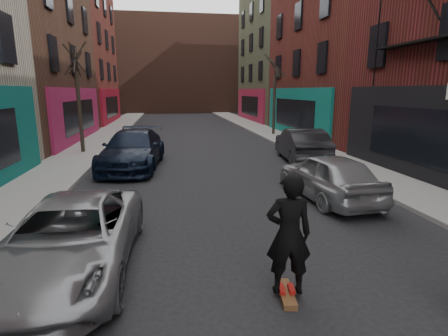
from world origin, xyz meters
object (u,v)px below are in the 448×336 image
object	(u,v)px
parked_left_far	(71,237)
parked_right_far	(328,176)
parked_left_end	(133,149)
skateboarder	(289,234)
tree_left_far	(78,89)
tree_right_far	(275,88)
parked_right_end	(301,145)
skateboard	(286,294)

from	to	relation	value
parked_left_far	parked_right_far	world-z (taller)	parked_right_far
parked_left_end	skateboarder	size ratio (longest dim) A/B	2.82
parked_left_end	parked_right_far	world-z (taller)	parked_left_end
tree_left_far	parked_left_end	bearing A→B (deg)	-52.95
tree_right_far	parked_right_far	xyz separation A→B (m)	(-3.00, -15.56, -2.79)
parked_right_end	skateboarder	world-z (taller)	skateboarder
parked_left_end	skateboarder	world-z (taller)	skateboarder
parked_left_end	parked_right_end	world-z (taller)	parked_left_end
parked_left_far	parked_right_end	xyz separation A→B (m)	(8.10, 9.30, 0.12)
tree_right_far	parked_left_end	distance (m)	13.97
tree_left_far	skateboard	bearing A→B (deg)	-66.26
tree_left_far	parked_left_end	distance (m)	5.60
tree_right_far	parked_right_end	world-z (taller)	tree_right_far
parked_left_far	tree_right_far	bearing A→B (deg)	64.53
parked_right_end	skateboard	world-z (taller)	parked_right_end
parked_right_far	parked_right_end	distance (m)	5.98
tree_left_far	parked_right_end	distance (m)	11.72
parked_left_end	tree_left_far	bearing A→B (deg)	132.78
tree_right_far	parked_left_end	bearing A→B (deg)	-133.30
skateboarder	parked_left_far	bearing A→B (deg)	-13.11
tree_right_far	parked_left_end	world-z (taller)	tree_right_far
tree_right_far	parked_left_far	size ratio (longest dim) A/B	1.41
tree_right_far	parked_left_far	bearing A→B (deg)	-117.01
parked_left_end	parked_right_end	size ratio (longest dim) A/B	1.17
parked_right_far	parked_left_end	bearing A→B (deg)	-45.37
tree_right_far	skateboarder	xyz separation A→B (m)	(-6.03, -20.49, -2.43)
parked_right_end	skateboard	distance (m)	11.65
tree_right_far	skateboard	size ratio (longest dim) A/B	8.50
tree_right_far	parked_right_far	size ratio (longest dim) A/B	1.57
tree_left_far	parked_right_far	bearing A→B (deg)	-45.50
parked_left_far	skateboarder	world-z (taller)	skateboarder
parked_right_far	skateboarder	xyz separation A→B (m)	(-3.03, -4.93, 0.36)
parked_left_end	parked_right_end	bearing A→B (deg)	7.41
parked_right_end	skateboard	size ratio (longest dim) A/B	6.03
tree_left_far	parked_right_far	xyz separation A→B (m)	(9.40, -9.56, -2.64)
tree_left_far	skateboard	xyz separation A→B (m)	(6.37, -14.49, -3.33)
tree_right_far	parked_right_far	distance (m)	16.09
parked_left_end	skateboarder	bearing A→B (deg)	-66.48
parked_left_far	skateboard	bearing A→B (deg)	-20.02
tree_left_far	skateboarder	bearing A→B (deg)	-66.26
parked_left_far	parked_right_end	world-z (taller)	parked_right_end
parked_left_far	skateboarder	distance (m)	3.98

